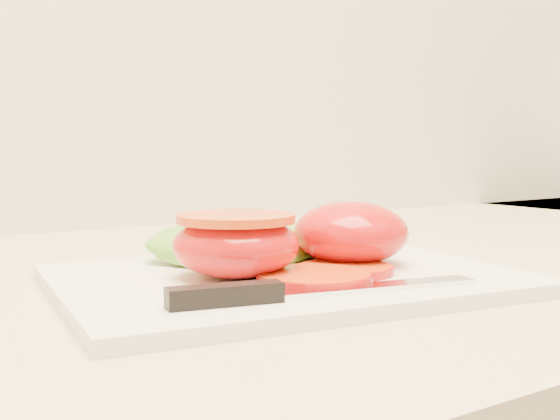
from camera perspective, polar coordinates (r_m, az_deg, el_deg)
cutting_board at (r=0.51m, az=0.63°, el=-5.67°), size 0.35×0.28×0.01m
tomato_half_dome at (r=0.55m, az=5.76°, el=-1.86°), size 0.09×0.09×0.05m
tomato_half_cut at (r=0.49m, az=-3.59°, el=-2.68°), size 0.09×0.09×0.04m
tomato_slice_0 at (r=0.47m, az=2.80°, el=-5.51°), size 0.08×0.08×0.01m
tomato_slice_1 at (r=0.51m, az=5.38°, el=-4.81°), size 0.07×0.07×0.01m
lettuce_leaf_0 at (r=0.56m, az=-3.68°, el=-2.78°), size 0.17×0.15×0.03m
lettuce_leaf_1 at (r=0.58m, az=-0.16°, el=-2.61°), size 0.11×0.09×0.02m
knife at (r=0.43m, az=0.64°, el=-6.64°), size 0.21×0.05×0.01m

